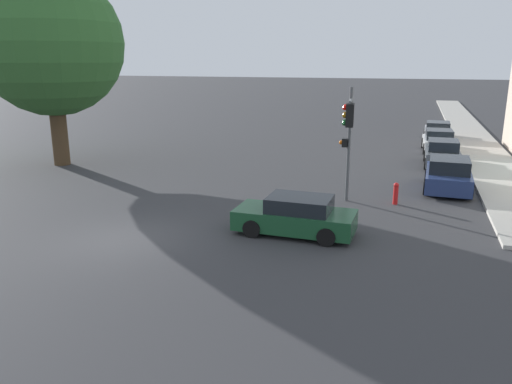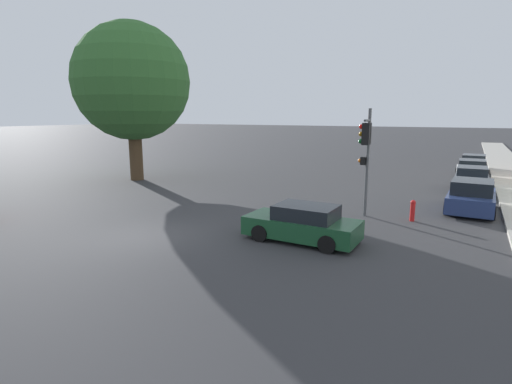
{
  "view_description": "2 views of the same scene",
  "coord_description": "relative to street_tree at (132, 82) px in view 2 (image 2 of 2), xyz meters",
  "views": [
    {
      "loc": [
        8.97,
        -13.6,
        5.82
      ],
      "look_at": [
        3.87,
        2.67,
        1.27
      ],
      "focal_mm": 35.0,
      "sensor_mm": 36.0,
      "label": 1
    },
    {
      "loc": [
        10.46,
        -10.68,
        4.48
      ],
      "look_at": [
        3.78,
        1.78,
        1.74
      ],
      "focal_mm": 28.0,
      "sensor_mm": 36.0,
      "label": 2
    }
  ],
  "objects": [
    {
      "name": "parked_car_1",
      "position": [
        20.66,
        5.91,
        -5.92
      ],
      "size": [
        1.89,
        3.82,
        1.51
      ],
      "rotation": [
        0.0,
        0.0,
        1.57
      ],
      "color": "#4C5156",
      "rests_on": "ground_plane"
    },
    {
      "name": "fire_hydrant",
      "position": [
        18.5,
        -2.69,
        -6.14
      ],
      "size": [
        0.22,
        0.22,
        0.92
      ],
      "color": "red",
      "rests_on": "ground_plane"
    },
    {
      "name": "parked_car_0",
      "position": [
        20.68,
        0.41,
        -5.92
      ],
      "size": [
        2.16,
        4.15,
        1.51
      ],
      "rotation": [
        0.0,
        0.0,
        1.53
      ],
      "color": "navy",
      "rests_on": "ground_plane"
    },
    {
      "name": "parked_car_3",
      "position": [
        20.76,
        15.88,
        -5.98
      ],
      "size": [
        2.04,
        4.01,
        1.36
      ],
      "rotation": [
        0.0,
        0.0,
        1.54
      ],
      "color": "#B7B7BC",
      "rests_on": "ground_plane"
    },
    {
      "name": "parked_car_2",
      "position": [
        20.63,
        10.67,
        -5.94
      ],
      "size": [
        2.02,
        3.89,
        1.45
      ],
      "rotation": [
        0.0,
        0.0,
        1.6
      ],
      "color": "silver",
      "rests_on": "ground_plane"
    },
    {
      "name": "crossing_car_0",
      "position": [
        15.37,
        -7.47,
        -6.0
      ],
      "size": [
        4.11,
        1.93,
        1.33
      ],
      "rotation": [
        0.0,
        0.0,
        3.12
      ],
      "color": "#194728",
      "rests_on": "ground_plane"
    },
    {
      "name": "street_tree",
      "position": [
        0.0,
        0.0,
        0.0
      ],
      "size": [
        7.79,
        7.79,
        10.55
      ],
      "color": "#4C3823",
      "rests_on": "ground_plane"
    },
    {
      "name": "traffic_signal",
      "position": [
        16.49,
        -3.21,
        -3.37
      ],
      "size": [
        0.66,
        1.62,
        4.75
      ],
      "rotation": [
        0.0,
        0.0,
        3.23
      ],
      "color": "#515456",
      "rests_on": "ground_plane"
    },
    {
      "name": "ground_plane",
      "position": [
        9.96,
        -9.76,
        -6.63
      ],
      "size": [
        300.0,
        300.0,
        0.0
      ],
      "primitive_type": "plane",
      "color": "#333335"
    },
    {
      "name": "sidewalk_strip",
      "position": [
        23.39,
        23.07,
        -6.56
      ],
      "size": [
        2.85,
        60.0,
        0.14
      ],
      "color": "#ADA89E",
      "rests_on": "ground_plane"
    }
  ]
}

